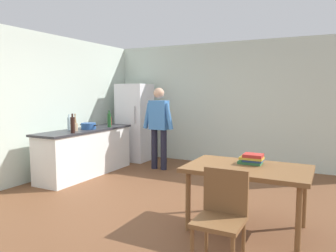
# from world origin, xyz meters

# --- Properties ---
(ground_plane) EXTENTS (14.00, 14.00, 0.00)m
(ground_plane) POSITION_xyz_m (0.00, 0.00, 0.00)
(ground_plane) COLOR brown
(wall_back) EXTENTS (6.40, 0.12, 2.70)m
(wall_back) POSITION_xyz_m (0.00, 3.00, 1.35)
(wall_back) COLOR silver
(wall_back) RESTS_ON ground_plane
(wall_left) EXTENTS (0.12, 5.60, 2.70)m
(wall_left) POSITION_xyz_m (-2.60, 0.20, 1.35)
(wall_left) COLOR silver
(wall_left) RESTS_ON ground_plane
(kitchen_counter) EXTENTS (0.64, 2.20, 0.90)m
(kitchen_counter) POSITION_xyz_m (-2.00, 0.80, 0.45)
(kitchen_counter) COLOR white
(kitchen_counter) RESTS_ON ground_plane
(refrigerator) EXTENTS (0.70, 0.67, 1.80)m
(refrigerator) POSITION_xyz_m (-1.90, 2.40, 0.90)
(refrigerator) COLOR white
(refrigerator) RESTS_ON ground_plane
(person) EXTENTS (0.70, 0.22, 1.70)m
(person) POSITION_xyz_m (-0.95, 1.85, 0.98)
(person) COLOR #1E1E2D
(person) RESTS_ON ground_plane
(dining_table) EXTENTS (1.40, 0.90, 0.75)m
(dining_table) POSITION_xyz_m (1.40, -0.30, 0.67)
(dining_table) COLOR brown
(dining_table) RESTS_ON ground_plane
(chair) EXTENTS (0.42, 0.42, 0.91)m
(chair) POSITION_xyz_m (1.40, -1.27, 0.53)
(chair) COLOR brown
(chair) RESTS_ON ground_plane
(cooking_pot) EXTENTS (0.40, 0.28, 0.12)m
(cooking_pot) POSITION_xyz_m (-1.94, 0.82, 0.96)
(cooking_pot) COLOR #285193
(cooking_pot) RESTS_ON kitchen_counter
(utensil_jar) EXTENTS (0.11, 0.11, 0.32)m
(utensil_jar) POSITION_xyz_m (-1.96, 0.47, 0.98)
(utensil_jar) COLOR tan
(utensil_jar) RESTS_ON kitchen_counter
(bottle_water_clear) EXTENTS (0.07, 0.07, 0.30)m
(bottle_water_clear) POSITION_xyz_m (-2.14, 0.52, 1.03)
(bottle_water_clear) COLOR silver
(bottle_water_clear) RESTS_ON kitchen_counter
(bottle_wine_dark) EXTENTS (0.08, 0.08, 0.34)m
(bottle_wine_dark) POSITION_xyz_m (-1.78, 0.22, 1.05)
(bottle_wine_dark) COLOR black
(bottle_wine_dark) RESTS_ON kitchen_counter
(bottle_sauce_red) EXTENTS (0.06, 0.06, 0.24)m
(bottle_sauce_red) POSITION_xyz_m (-2.01, 1.59, 1.00)
(bottle_sauce_red) COLOR #B22319
(bottle_sauce_red) RESTS_ON kitchen_counter
(bottle_wine_green) EXTENTS (0.08, 0.08, 0.34)m
(bottle_wine_green) POSITION_xyz_m (-1.80, 1.29, 1.05)
(bottle_wine_green) COLOR #1E5123
(bottle_wine_green) RESTS_ON kitchen_counter
(book_stack) EXTENTS (0.29, 0.21, 0.13)m
(book_stack) POSITION_xyz_m (1.41, -0.14, 0.81)
(book_stack) COLOR #387A47
(book_stack) RESTS_ON dining_table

